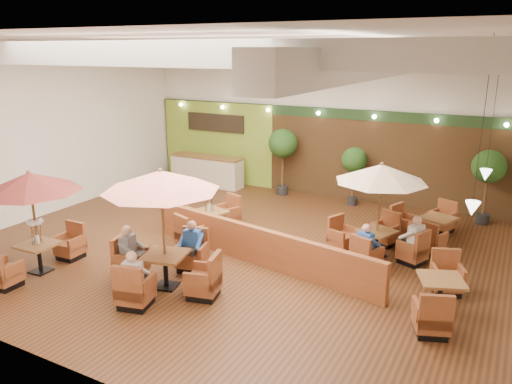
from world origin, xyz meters
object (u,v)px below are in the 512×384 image
Objects in this scene: topiary_2 at (489,169)px; table_3 at (202,220)px; service_counter at (207,171)px; topiary_1 at (354,162)px; diner_2 at (130,247)px; table_4 at (440,296)px; diner_3 at (367,242)px; table_2 at (380,193)px; diner_4 at (414,235)px; booth_divider at (258,246)px; table_0 at (32,196)px; table_5 at (427,229)px; table_1 at (162,208)px; diner_0 at (134,273)px; diner_1 at (191,241)px; topiary_0 at (283,146)px.

table_3 is at bearing -145.33° from topiary_2.
topiary_1 reaches higher than service_counter.
topiary_1 is at bearing 148.26° from diner_2.
table_4 is at bearing 92.19° from diner_2.
topiary_2 is 3.13× the size of diner_3.
diner_3 is (7.88, -4.82, 0.15)m from service_counter.
table_2 is 3.19× the size of diner_4.
table_0 is at bearing -136.11° from booth_divider.
topiary_2 reaches higher than diner_4.
topiary_2 reaches higher than service_counter.
topiary_1 is at bearing 161.81° from table_5.
table_5 is 3.13× the size of diner_2.
diner_0 is at bearing -103.95° from table_1.
diner_3 is at bearing -31.45° from service_counter.
diner_4 is (8.80, -3.90, 0.18)m from service_counter.
topiary_2 is at bearing 126.57° from diner_2.
diner_1 is at bearing 146.09° from diner_4.
booth_divider is 9.36× the size of diner_3.
topiary_0 is 8.15m from diner_2.
diner_1 reaches higher than table_5.
diner_2 is at bearing -114.47° from table_5.
service_counter is 3.46m from topiary_0.
diner_1 is (3.20, 1.83, -1.16)m from table_0.
table_0 is at bearing 17.53° from diner_1.
table_4 is at bearing 3.45° from table_1.
service_counter is at bearing -176.45° from topiary_0.
table_2 is 1.13× the size of topiary_2.
table_2 is at bearing 32.99° from table_1.
table_1 is at bearing 77.73° from diner_1.
table_2 is at bearing -64.45° from topiary_1.
table_2 is 6.32m from diner_0.
table_3 is at bearing 60.74° from table_0.
diner_2 reaches higher than table_5.
topiary_2 is (4.72, 5.95, 1.25)m from booth_divider.
diner_1 is (-5.65, -0.75, 0.40)m from table_4.
table_3 is 2.46m from diner_1.
table_2 is (6.93, 4.80, -0.19)m from table_0.
table_0 is 8.43m from table_2.
table_3 is 3.19m from diner_2.
topiary_0 is at bearing -94.81° from diner_1.
topiary_0 is at bearing 160.07° from table_2.
service_counter is 9.00m from table_1.
table_1 is 1.41× the size of topiary_1.
table_1 is 7.61m from table_5.
table_0 is 3.16× the size of diner_1.
diner_4 is (4.65, 3.99, -1.12)m from table_1.
topiary_1 reaches higher than diner_0.
topiary_2 reaches higher than diner_1.
table_3 reaches higher than diner_3.
table_1 reaches higher than topiary_0.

